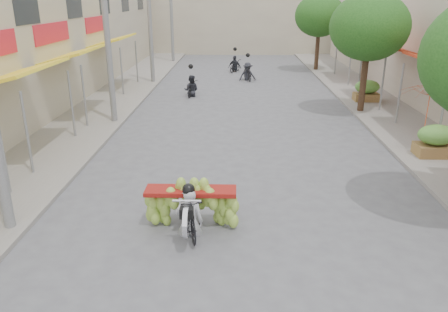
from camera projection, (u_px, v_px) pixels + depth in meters
sidewalk_left at (98, 105)px, 21.25m from camera, size 4.00×60.00×0.12m
sidewalk_right at (388, 107)px, 20.88m from camera, size 4.00×60.00×0.12m
far_building at (240, 13)px, 41.47m from camera, size 20.00×6.00×7.00m
utility_pole_mid at (106, 24)px, 17.02m from camera, size 0.60×0.24×8.00m
utility_pole_far at (149, 15)px, 25.47m from camera, size 0.60×0.24×8.00m
utility_pole_back at (171, 10)px, 33.92m from camera, size 0.60×0.24×8.00m
street_tree_mid at (369, 27)px, 18.70m from camera, size 3.40×3.40×5.25m
street_tree_far at (320, 16)px, 29.96m from camera, size 3.40×3.40×5.25m
produce_crate_mid at (436, 138)px, 14.11m from camera, size 1.20×0.88×1.16m
produce_crate_far at (367, 89)px, 21.61m from camera, size 1.20×0.88×1.16m
banana_motorbike at (190, 202)px, 9.75m from camera, size 2.20×1.84×2.09m
market_umbrella at (432, 84)px, 13.71m from camera, size 2.10×2.10×1.70m
pedestrian at (362, 84)px, 21.68m from camera, size 0.82×0.54×1.58m
bg_motorbike_a at (191, 82)px, 23.11m from camera, size 0.85×1.48×1.95m
bg_motorbike_b at (248, 67)px, 27.46m from camera, size 1.16×1.85×1.95m
bg_motorbike_c at (235, 60)px, 30.63m from camera, size 1.11×1.58×1.95m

